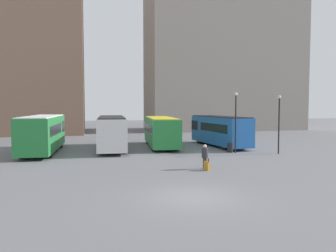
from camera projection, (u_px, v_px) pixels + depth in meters
The scene contains 12 objects.
ground_plane at pixel (193, 197), 14.73m from camera, with size 160.00×160.00×0.00m, color slate.
building_block_left at pixel (1, 26), 48.62m from camera, with size 23.71×14.48×32.07m.
building_block_right at pixel (224, 40), 57.01m from camera, with size 26.67×10.71×31.38m.
bus_0 at pixel (43, 133), 28.94m from camera, with size 3.08×10.08×3.25m.
bus_1 at pixel (112, 132), 31.00m from camera, with size 3.09×9.93×3.11m.
bus_2 at pixel (161, 131), 32.98m from camera, with size 3.38×9.37×2.97m.
bus_3 at pixel (219, 130), 33.60m from camera, with size 3.26×9.24×3.07m.
traveler at pixel (205, 154), 21.37m from camera, with size 0.54×0.54×1.61m.
suitcase at pixel (207, 166), 20.90m from camera, with size 0.32×0.43×0.80m.
lamp_post_0 at pixel (236, 117), 28.49m from camera, with size 0.28×0.28×5.28m.
lamp_post_1 at pixel (279, 119), 28.05m from camera, with size 0.28×0.28×5.02m.
trash_bin at pixel (230, 148), 29.05m from camera, with size 0.52×0.52×0.85m.
Camera 1 is at (-4.53, -13.83, 4.11)m, focal length 35.00 mm.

